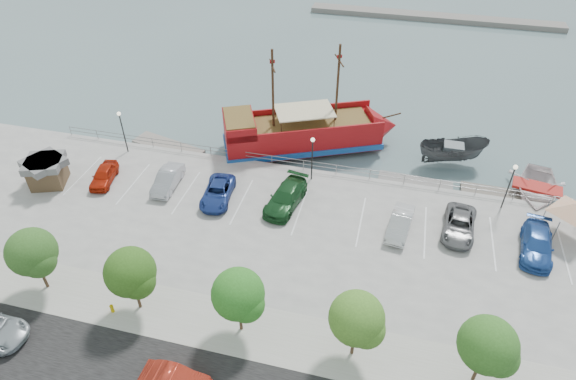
# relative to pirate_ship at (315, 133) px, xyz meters

# --- Properties ---
(ground) EXTENTS (160.00, 160.00, 0.00)m
(ground) POSITION_rel_pirate_ship_xyz_m (1.04, -12.89, -1.86)
(ground) COLOR slate
(sidewalk) EXTENTS (100.00, 4.00, 0.05)m
(sidewalk) POSITION_rel_pirate_ship_xyz_m (1.04, -22.89, -0.85)
(sidewalk) COLOR #9D9A8D
(sidewalk) RESTS_ON land_slab
(seawall_railing) EXTENTS (50.00, 0.06, 1.00)m
(seawall_railing) POSITION_rel_pirate_ship_xyz_m (1.04, -5.09, -0.34)
(seawall_railing) COLOR gray
(seawall_railing) RESTS_ON land_slab
(far_shore) EXTENTS (40.00, 3.00, 0.80)m
(far_shore) POSITION_rel_pirate_ship_xyz_m (11.04, 42.11, -1.46)
(far_shore) COLOR slate
(far_shore) RESTS_ON ground
(pirate_ship) EXTENTS (17.71, 11.58, 11.12)m
(pirate_ship) POSITION_rel_pirate_ship_xyz_m (0.00, 0.00, 0.00)
(pirate_ship) COLOR #9A0E11
(pirate_ship) RESTS_ON ground
(patrol_boat) EXTENTS (6.93, 4.15, 2.52)m
(patrol_boat) POSITION_rel_pirate_ship_xyz_m (13.19, 0.45, -0.60)
(patrol_boat) COLOR #404244
(patrol_boat) RESTS_ON ground
(speedboat) EXTENTS (6.08, 7.66, 1.43)m
(speedboat) POSITION_rel_pirate_ship_xyz_m (20.31, -2.87, -1.15)
(speedboat) COLOR silver
(speedboat) RESTS_ON ground
(dock_west) EXTENTS (7.93, 4.03, 0.44)m
(dock_west) POSITION_rel_pirate_ship_xyz_m (-14.17, -3.69, -1.64)
(dock_west) COLOR gray
(dock_west) RESTS_ON ground
(dock_mid) EXTENTS (6.67, 2.14, 0.38)m
(dock_mid) POSITION_rel_pirate_ship_xyz_m (10.09, -3.69, -1.67)
(dock_mid) COLOR gray
(dock_mid) RESTS_ON ground
(dock_east) EXTENTS (7.26, 2.23, 0.41)m
(dock_east) POSITION_rel_pirate_ship_xyz_m (17.69, -3.69, -1.66)
(dock_east) COLOR #6D655A
(dock_east) RESTS_ON ground
(shed) EXTENTS (3.84, 3.84, 2.47)m
(shed) POSITION_rel_pirate_ship_xyz_m (-21.01, -12.57, 0.45)
(shed) COLOR brown
(shed) RESTS_ON land_slab
(street_sedan) EXTENTS (3.96, 1.41, 1.30)m
(street_sedan) POSITION_rel_pirate_ship_xyz_m (-2.29, -27.46, -0.21)
(street_sedan) COLOR #A52617
(street_sedan) RESTS_ON street
(fire_hydrant) EXTENTS (0.24, 0.24, 0.70)m
(fire_hydrant) POSITION_rel_pirate_ship_xyz_m (-8.51, -23.69, -0.48)
(fire_hydrant) COLOR #C7A004
(fire_hydrant) RESTS_ON sidewalk
(lamp_post_left) EXTENTS (0.36, 0.36, 4.28)m
(lamp_post_left) POSITION_rel_pirate_ship_xyz_m (-16.96, -6.39, 2.08)
(lamp_post_left) COLOR black
(lamp_post_left) RESTS_ON land_slab
(lamp_post_mid) EXTENTS (0.36, 0.36, 4.28)m
(lamp_post_mid) POSITION_rel_pirate_ship_xyz_m (1.04, -6.39, 2.08)
(lamp_post_mid) COLOR black
(lamp_post_mid) RESTS_ON land_slab
(lamp_post_right) EXTENTS (0.36, 0.36, 4.28)m
(lamp_post_right) POSITION_rel_pirate_ship_xyz_m (17.04, -6.39, 2.08)
(lamp_post_right) COLOR black
(lamp_post_right) RESTS_ON land_slab
(tree_b) EXTENTS (3.30, 3.20, 5.00)m
(tree_b) POSITION_rel_pirate_ship_xyz_m (-13.81, -22.97, 2.44)
(tree_b) COLOR #473321
(tree_b) RESTS_ON sidewalk
(tree_c) EXTENTS (3.30, 3.20, 5.00)m
(tree_c) POSITION_rel_pirate_ship_xyz_m (-6.81, -22.97, 2.44)
(tree_c) COLOR #473321
(tree_c) RESTS_ON sidewalk
(tree_d) EXTENTS (3.30, 3.20, 5.00)m
(tree_d) POSITION_rel_pirate_ship_xyz_m (0.19, -22.97, 2.44)
(tree_d) COLOR #473321
(tree_d) RESTS_ON sidewalk
(tree_e) EXTENTS (3.30, 3.20, 5.00)m
(tree_e) POSITION_rel_pirate_ship_xyz_m (7.19, -22.97, 2.44)
(tree_e) COLOR #473321
(tree_e) RESTS_ON sidewalk
(tree_f) EXTENTS (3.30, 3.20, 5.00)m
(tree_f) POSITION_rel_pirate_ship_xyz_m (14.19, -22.97, 2.44)
(tree_f) COLOR #473321
(tree_f) RESTS_ON sidewalk
(parked_car_a) EXTENTS (2.39, 4.27, 1.37)m
(parked_car_a) POSITION_rel_pirate_ship_xyz_m (-16.52, -11.18, -0.18)
(parked_car_a) COLOR #AE1F0A
(parked_car_a) RESTS_ON land_slab
(parked_car_b) EXTENTS (1.79, 4.56, 1.48)m
(parked_car_b) POSITION_rel_pirate_ship_xyz_m (-10.78, -10.47, -0.12)
(parked_car_b) COLOR #A9AAB0
(parked_car_b) RESTS_ON land_slab
(parked_car_c) EXTENTS (2.84, 5.13, 1.36)m
(parked_car_c) POSITION_rel_pirate_ship_xyz_m (-5.99, -11.03, -0.18)
(parked_car_c) COLOR navy
(parked_car_c) RESTS_ON land_slab
(parked_car_d) EXTENTS (3.11, 5.79, 1.59)m
(parked_car_d) POSITION_rel_pirate_ship_xyz_m (-0.28, -10.39, -0.06)
(parked_car_d) COLOR #194820
(parked_car_d) RESTS_ON land_slab
(parked_car_f) EXTENTS (2.12, 4.61, 1.46)m
(parked_car_f) POSITION_rel_pirate_ship_xyz_m (9.05, -11.22, -0.13)
(parked_car_f) COLOR silver
(parked_car_f) RESTS_ON land_slab
(parked_car_g) EXTENTS (2.85, 5.24, 1.39)m
(parked_car_g) POSITION_rel_pirate_ship_xyz_m (13.47, -10.29, -0.16)
(parked_car_g) COLOR slate
(parked_car_g) RESTS_ON land_slab
(parked_car_h) EXTENTS (2.83, 5.49, 1.52)m
(parked_car_h) POSITION_rel_pirate_ship_xyz_m (18.92, -11.12, -0.10)
(parked_car_h) COLOR #224A95
(parked_car_h) RESTS_ON land_slab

